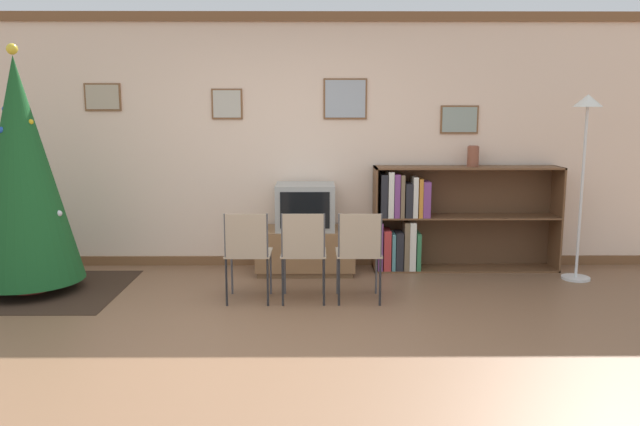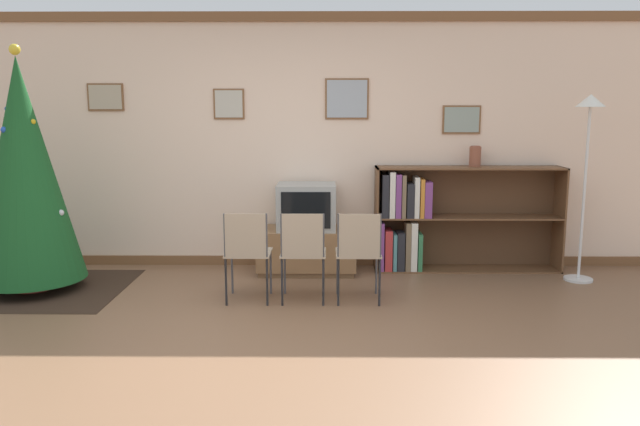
{
  "view_description": "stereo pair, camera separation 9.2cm",
  "coord_description": "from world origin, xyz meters",
  "px_view_note": "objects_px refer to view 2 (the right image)",
  "views": [
    {
      "loc": [
        0.31,
        -4.28,
        1.71
      ],
      "look_at": [
        0.34,
        1.34,
        0.77
      ],
      "focal_mm": 35.0,
      "sensor_mm": 36.0,
      "label": 1
    },
    {
      "loc": [
        0.4,
        -4.28,
        1.71
      ],
      "look_at": [
        0.34,
        1.34,
        0.77
      ],
      "focal_mm": 35.0,
      "sensor_mm": 36.0,
      "label": 2
    }
  ],
  "objects_px": {
    "folding_chair_left": "(247,251)",
    "folding_chair_right": "(359,251)",
    "vase": "(475,156)",
    "christmas_tree": "(24,171)",
    "folding_chair_center": "(303,251)",
    "tv_console": "(307,250)",
    "standing_lamp": "(588,139)",
    "bookshelf": "(432,220)",
    "television": "(307,207)"
  },
  "relations": [
    {
      "from": "folding_chair_left",
      "to": "folding_chair_right",
      "type": "relative_size",
      "value": 1.0
    },
    {
      "from": "folding_chair_right",
      "to": "bookshelf",
      "type": "height_order",
      "value": "bookshelf"
    },
    {
      "from": "christmas_tree",
      "to": "folding_chair_center",
      "type": "xyz_separation_m",
      "value": [
        2.6,
        -0.38,
        -0.67
      ]
    },
    {
      "from": "vase",
      "to": "television",
      "type": "bearing_deg",
      "value": -175.2
    },
    {
      "from": "folding_chair_left",
      "to": "folding_chair_right",
      "type": "distance_m",
      "value": 0.98
    },
    {
      "from": "christmas_tree",
      "to": "tv_console",
      "type": "relative_size",
      "value": 2.22
    },
    {
      "from": "bookshelf",
      "to": "television",
      "type": "bearing_deg",
      "value": -175.28
    },
    {
      "from": "bookshelf",
      "to": "vase",
      "type": "xyz_separation_m",
      "value": [
        0.44,
        0.04,
        0.68
      ]
    },
    {
      "from": "christmas_tree",
      "to": "tv_console",
      "type": "distance_m",
      "value": 2.83
    },
    {
      "from": "tv_console",
      "to": "television",
      "type": "xyz_separation_m",
      "value": [
        -0.0,
        -0.0,
        0.47
      ]
    },
    {
      "from": "standing_lamp",
      "to": "folding_chair_left",
      "type": "bearing_deg",
      "value": -166.96
    },
    {
      "from": "folding_chair_left",
      "to": "vase",
      "type": "distance_m",
      "value": 2.66
    },
    {
      "from": "television",
      "to": "standing_lamp",
      "type": "height_order",
      "value": "standing_lamp"
    },
    {
      "from": "tv_console",
      "to": "standing_lamp",
      "type": "height_order",
      "value": "standing_lamp"
    },
    {
      "from": "tv_console",
      "to": "television",
      "type": "height_order",
      "value": "television"
    },
    {
      "from": "folding_chair_left",
      "to": "standing_lamp",
      "type": "xyz_separation_m",
      "value": [
        3.24,
        0.75,
        0.94
      ]
    },
    {
      "from": "standing_lamp",
      "to": "television",
      "type": "bearing_deg",
      "value": 173.66
    },
    {
      "from": "tv_console",
      "to": "bookshelf",
      "type": "bearing_deg",
      "value": 4.61
    },
    {
      "from": "christmas_tree",
      "to": "folding_chair_left",
      "type": "bearing_deg",
      "value": -10.11
    },
    {
      "from": "tv_console",
      "to": "bookshelf",
      "type": "distance_m",
      "value": 1.37
    },
    {
      "from": "television",
      "to": "vase",
      "type": "xyz_separation_m",
      "value": [
        1.77,
        0.15,
        0.52
      ]
    },
    {
      "from": "folding_chair_center",
      "to": "folding_chair_right",
      "type": "xyz_separation_m",
      "value": [
        0.49,
        0.0,
        0.0
      ]
    },
    {
      "from": "folding_chair_right",
      "to": "vase",
      "type": "height_order",
      "value": "vase"
    },
    {
      "from": "folding_chair_left",
      "to": "standing_lamp",
      "type": "relative_size",
      "value": 0.44
    },
    {
      "from": "folding_chair_right",
      "to": "bookshelf",
      "type": "distance_m",
      "value": 1.43
    },
    {
      "from": "folding_chair_center",
      "to": "standing_lamp",
      "type": "bearing_deg",
      "value": 15.27
    },
    {
      "from": "folding_chair_left",
      "to": "television",
      "type": "bearing_deg",
      "value": 65.03
    },
    {
      "from": "bookshelf",
      "to": "folding_chair_right",
      "type": "bearing_deg",
      "value": -125.66
    },
    {
      "from": "folding_chair_center",
      "to": "bookshelf",
      "type": "height_order",
      "value": "bookshelf"
    },
    {
      "from": "folding_chair_right",
      "to": "christmas_tree",
      "type": "bearing_deg",
      "value": 173.07
    },
    {
      "from": "christmas_tree",
      "to": "bookshelf",
      "type": "xyz_separation_m",
      "value": [
        3.92,
        0.79,
        -0.6
      ]
    },
    {
      "from": "folding_chair_center",
      "to": "vase",
      "type": "xyz_separation_m",
      "value": [
        1.77,
        1.2,
        0.74
      ]
    },
    {
      "from": "christmas_tree",
      "to": "standing_lamp",
      "type": "height_order",
      "value": "christmas_tree"
    },
    {
      "from": "folding_chair_left",
      "to": "folding_chair_center",
      "type": "bearing_deg",
      "value": 0.0
    },
    {
      "from": "standing_lamp",
      "to": "folding_chair_right",
      "type": "bearing_deg",
      "value": -161.61
    },
    {
      "from": "bookshelf",
      "to": "christmas_tree",
      "type": "bearing_deg",
      "value": -168.63
    },
    {
      "from": "christmas_tree",
      "to": "bookshelf",
      "type": "relative_size",
      "value": 1.16
    },
    {
      "from": "folding_chair_left",
      "to": "vase",
      "type": "relative_size",
      "value": 3.76
    },
    {
      "from": "folding_chair_center",
      "to": "vase",
      "type": "bearing_deg",
      "value": 34.25
    },
    {
      "from": "folding_chair_left",
      "to": "vase",
      "type": "xyz_separation_m",
      "value": [
        2.26,
        1.2,
        0.74
      ]
    },
    {
      "from": "tv_console",
      "to": "bookshelf",
      "type": "height_order",
      "value": "bookshelf"
    },
    {
      "from": "bookshelf",
      "to": "vase",
      "type": "distance_m",
      "value": 0.81
    },
    {
      "from": "christmas_tree",
      "to": "folding_chair_right",
      "type": "bearing_deg",
      "value": -6.93
    },
    {
      "from": "standing_lamp",
      "to": "folding_chair_center",
      "type": "bearing_deg",
      "value": -164.73
    },
    {
      "from": "folding_chair_center",
      "to": "standing_lamp",
      "type": "distance_m",
      "value": 3.0
    },
    {
      "from": "bookshelf",
      "to": "standing_lamp",
      "type": "bearing_deg",
      "value": -16.28
    },
    {
      "from": "television",
      "to": "folding_chair_left",
      "type": "distance_m",
      "value": 1.18
    },
    {
      "from": "standing_lamp",
      "to": "vase",
      "type": "bearing_deg",
      "value": 155.15
    },
    {
      "from": "christmas_tree",
      "to": "tv_console",
      "type": "bearing_deg",
      "value": 14.71
    },
    {
      "from": "folding_chair_right",
      "to": "bookshelf",
      "type": "relative_size",
      "value": 0.42
    }
  ]
}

